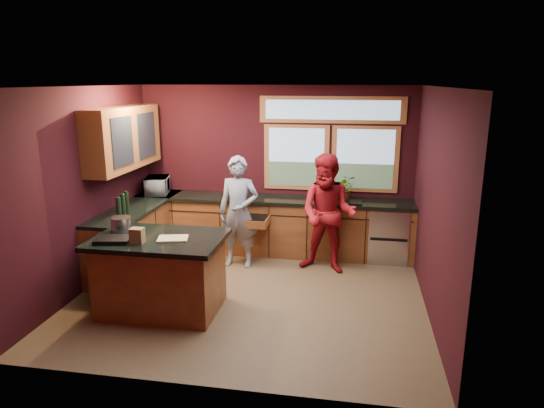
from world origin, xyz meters
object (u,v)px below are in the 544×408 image
(person_grey, at_px, (239,212))
(cutting_board, at_px, (173,239))
(person_red, at_px, (328,214))
(stock_pot, at_px, (121,224))
(island, at_px, (161,273))

(person_grey, xyz_separation_m, cutting_board, (-0.40, -1.67, 0.11))
(person_red, height_order, stock_pot, person_red)
(person_red, bearing_deg, stock_pot, -137.24)
(island, distance_m, person_grey, 1.76)
(island, distance_m, person_red, 2.56)
(person_red, bearing_deg, island, -127.90)
(island, xyz_separation_m, cutting_board, (0.20, -0.05, 0.48))
(person_red, relative_size, stock_pot, 7.33)
(cutting_board, relative_size, stock_pot, 1.46)
(island, bearing_deg, person_red, 40.05)
(island, relative_size, person_grey, 0.91)
(island, height_order, stock_pot, stock_pot)
(person_grey, xyz_separation_m, stock_pot, (-1.15, -1.47, 0.19))
(stock_pot, bearing_deg, person_grey, 52.02)
(person_grey, relative_size, person_red, 0.96)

